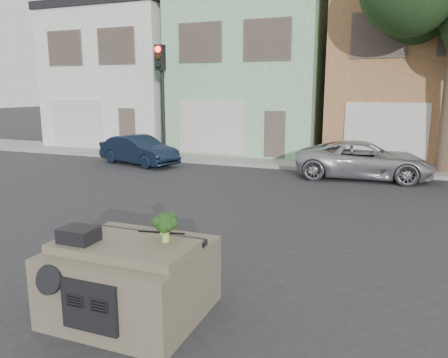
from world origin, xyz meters
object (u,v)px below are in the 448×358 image
Objects in this scene: silver_pickup at (363,178)px; broccoli at (165,227)px; traffic_signal at (162,103)px; navy_sedan at (139,164)px.

broccoli is (-1.83, -11.26, 1.33)m from silver_pickup.
traffic_signal is at bearing 119.46° from broccoli.
broccoli is (7.30, -10.82, 1.33)m from navy_sedan.
broccoli is (7.01, -12.41, -1.22)m from traffic_signal.
traffic_signal is (-8.84, 1.15, 2.55)m from silver_pickup.
navy_sedan is 0.79× the size of silver_pickup.
traffic_signal is 14.31m from broccoli.
broccoli is at bearing -129.40° from navy_sedan.
traffic_signal is (0.29, 1.59, 2.55)m from navy_sedan.
traffic_signal is at bearing 78.32° from silver_pickup.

